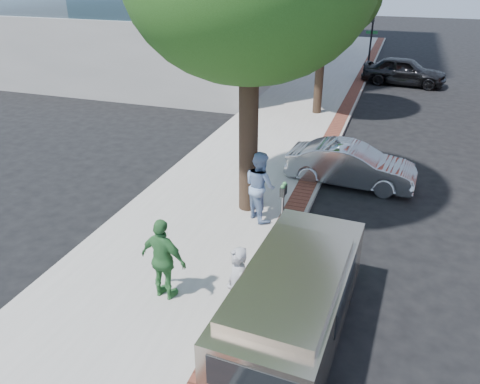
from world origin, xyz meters
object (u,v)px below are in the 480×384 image
at_px(sedan_silver, 351,165).
at_px(van, 296,295).
at_px(parking_meter, 283,198).
at_px(person_gray, 237,288).
at_px(person_officer, 260,186).
at_px(person_green, 164,260).
at_px(bg_car, 404,71).

relative_size(sedan_silver, van, 0.86).
bearing_deg(parking_meter, van, -71.42).
bearing_deg(person_gray, parking_meter, 142.22).
height_order(person_gray, person_officer, person_officer).
bearing_deg(parking_meter, person_gray, -89.64).
bearing_deg(van, sedan_silver, 91.86).
xyz_separation_m(person_green, sedan_silver, (2.92, 7.27, -0.40)).
xyz_separation_m(person_gray, van, (1.08, 0.25, -0.08)).
relative_size(person_gray, person_officer, 0.89).
height_order(person_green, van, person_green).
relative_size(person_gray, bg_car, 0.37).
relative_size(person_gray, person_green, 0.94).
bearing_deg(sedan_silver, person_green, 161.88).
xyz_separation_m(parking_meter, bg_car, (2.45, 19.03, -0.40)).
bearing_deg(bg_car, person_gray, -179.33).
height_order(parking_meter, van, van).
height_order(parking_meter, person_green, person_green).
height_order(person_officer, sedan_silver, person_officer).
bearing_deg(bg_car, sedan_silver, -177.83).
distance_m(parking_meter, van, 3.48).
distance_m(parking_meter, person_green, 3.64).
distance_m(person_gray, van, 1.11).
bearing_deg(van, person_gray, -164.15).
distance_m(person_gray, sedan_silver, 7.69).
height_order(parking_meter, person_officer, person_officer).
height_order(person_gray, sedan_silver, person_gray).
height_order(person_officer, van, person_officer).
bearing_deg(person_gray, person_green, -138.73).
bearing_deg(sedan_silver, van, -177.23).
relative_size(person_green, van, 0.39).
xyz_separation_m(person_officer, bg_car, (3.26, 18.35, -0.32)).
distance_m(person_officer, van, 4.42).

